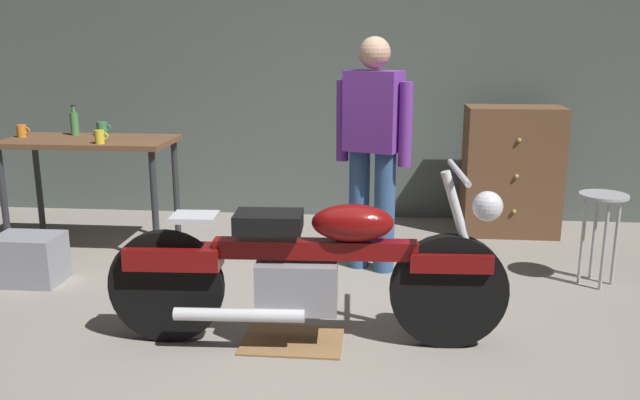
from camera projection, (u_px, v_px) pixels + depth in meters
The scene contains 13 objects.
ground_plane at pixel (309, 342), 3.67m from camera, with size 12.00×12.00×0.00m, color gray.
back_wall at pixel (342, 50), 6.01m from camera, with size 8.00×0.12×3.10m, color #56605B.
workbench at pixel (90, 153), 5.11m from camera, with size 1.30×0.64×0.90m.
motorcycle at pixel (309, 267), 3.56m from camera, with size 2.19×0.60×1.00m.
person_standing at pixel (373, 144), 4.65m from camera, with size 0.53×0.35×1.67m.
shop_stool at pixel (602, 214), 4.44m from camera, with size 0.32×0.32×0.64m.
wooden_dresser at pixel (511, 171), 5.63m from camera, with size 0.80×0.47×1.10m.
drip_tray at pixel (293, 341), 3.68m from camera, with size 0.56×0.40×0.01m, color olive.
storage_bin at pixel (29, 259), 4.54m from camera, with size 0.44×0.32×0.34m, color gray.
mug_green_speckled at pixel (102, 129), 5.25m from camera, with size 0.12×0.08×0.11m.
mug_yellow_tall at pixel (100, 137), 4.83m from camera, with size 0.11×0.07×0.10m.
mug_orange_travel at pixel (22, 131), 5.15m from camera, with size 0.11×0.07×0.10m.
bottle at pixel (74, 123), 5.25m from camera, with size 0.06×0.06×0.24m.
Camera 1 is at (0.38, -3.36, 1.65)m, focal length 36.89 mm.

